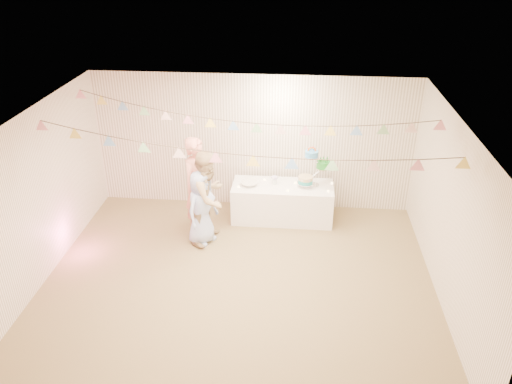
# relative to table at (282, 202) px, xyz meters

# --- Properties ---
(floor) EXTENTS (6.00, 6.00, 0.00)m
(floor) POSITION_rel_table_xyz_m (-0.59, -1.97, -0.35)
(floor) COLOR olive
(floor) RESTS_ON ground
(ceiling) EXTENTS (6.00, 6.00, 0.00)m
(ceiling) POSITION_rel_table_xyz_m (-0.59, -1.97, 2.25)
(ceiling) COLOR silver
(ceiling) RESTS_ON ground
(back_wall) EXTENTS (6.00, 6.00, 0.00)m
(back_wall) POSITION_rel_table_xyz_m (-0.59, 0.53, 0.95)
(back_wall) COLOR white
(back_wall) RESTS_ON ground
(front_wall) EXTENTS (6.00, 6.00, 0.00)m
(front_wall) POSITION_rel_table_xyz_m (-0.59, -4.47, 0.95)
(front_wall) COLOR white
(front_wall) RESTS_ON ground
(left_wall) EXTENTS (5.00, 5.00, 0.00)m
(left_wall) POSITION_rel_table_xyz_m (-3.59, -1.97, 0.95)
(left_wall) COLOR white
(left_wall) RESTS_ON ground
(right_wall) EXTENTS (5.00, 5.00, 0.00)m
(right_wall) POSITION_rel_table_xyz_m (2.41, -1.97, 0.95)
(right_wall) COLOR white
(right_wall) RESTS_ON ground
(table) EXTENTS (1.85, 0.74, 0.69)m
(table) POSITION_rel_table_xyz_m (0.00, 0.00, 0.00)
(table) COLOR white
(table) RESTS_ON floor
(cake_stand) EXTENTS (0.64, 0.38, 0.72)m
(cake_stand) POSITION_rel_table_xyz_m (0.55, 0.05, 0.76)
(cake_stand) COLOR silver
(cake_stand) RESTS_ON table
(cake_bottom) EXTENTS (0.31, 0.31, 0.15)m
(cake_bottom) POSITION_rel_table_xyz_m (0.40, -0.01, 0.49)
(cake_bottom) COLOR teal
(cake_bottom) RESTS_ON cake_stand
(cake_middle) EXTENTS (0.27, 0.27, 0.22)m
(cake_middle) POSITION_rel_table_xyz_m (0.73, 0.14, 0.76)
(cake_middle) COLOR #1E8925
(cake_middle) RESTS_ON cake_stand
(cake_top_tier) EXTENTS (0.25, 0.25, 0.19)m
(cake_top_tier) POSITION_rel_table_xyz_m (0.49, 0.02, 1.03)
(cake_top_tier) COLOR #4392D4
(cake_top_tier) RESTS_ON cake_stand
(platter) EXTENTS (0.31, 0.31, 0.02)m
(platter) POSITION_rel_table_xyz_m (-0.61, -0.05, 0.41)
(platter) COLOR white
(platter) RESTS_ON table
(posy) EXTENTS (0.14, 0.14, 0.16)m
(posy) POSITION_rel_table_xyz_m (-0.16, 0.05, 0.48)
(posy) COLOR white
(posy) RESTS_ON table
(person_adult_a) EXTENTS (0.70, 0.78, 1.78)m
(person_adult_a) POSITION_rel_table_xyz_m (-1.45, -0.53, 0.55)
(person_adult_a) COLOR #EA8B7A
(person_adult_a) RESTS_ON floor
(person_adult_b) EXTENTS (0.87, 0.97, 1.66)m
(person_adult_b) POSITION_rel_table_xyz_m (-1.23, -0.82, 0.48)
(person_adult_b) COLOR tan
(person_adult_b) RESTS_ON floor
(person_child) EXTENTS (0.69, 0.78, 1.34)m
(person_child) POSITION_rel_table_xyz_m (-1.34, -0.90, 0.32)
(person_child) COLOR #B4C9FF
(person_child) RESTS_ON floor
(bunting_back) EXTENTS (5.60, 1.10, 0.40)m
(bunting_back) POSITION_rel_table_xyz_m (-0.59, -0.87, 2.00)
(bunting_back) COLOR pink
(bunting_back) RESTS_ON ceiling
(bunting_front) EXTENTS (5.60, 0.90, 0.36)m
(bunting_front) POSITION_rel_table_xyz_m (-0.59, -2.17, 1.97)
(bunting_front) COLOR #72A5E5
(bunting_front) RESTS_ON ceiling
(tealight_0) EXTENTS (0.04, 0.04, 0.03)m
(tealight_0) POSITION_rel_table_xyz_m (-0.80, -0.15, 0.36)
(tealight_0) COLOR #FFD88C
(tealight_0) RESTS_ON table
(tealight_1) EXTENTS (0.04, 0.04, 0.03)m
(tealight_1) POSITION_rel_table_xyz_m (-0.35, 0.18, 0.36)
(tealight_1) COLOR #FFD88C
(tealight_1) RESTS_ON table
(tealight_2) EXTENTS (0.04, 0.04, 0.03)m
(tealight_2) POSITION_rel_table_xyz_m (0.10, -0.22, 0.36)
(tealight_2) COLOR #FFD88C
(tealight_2) RESTS_ON table
(tealight_3) EXTENTS (0.04, 0.04, 0.03)m
(tealight_3) POSITION_rel_table_xyz_m (0.35, 0.22, 0.36)
(tealight_3) COLOR #FFD88C
(tealight_3) RESTS_ON table
(tealight_4) EXTENTS (0.04, 0.04, 0.03)m
(tealight_4) POSITION_rel_table_xyz_m (0.82, -0.18, 0.36)
(tealight_4) COLOR #FFD88C
(tealight_4) RESTS_ON table
(tealight_5) EXTENTS (0.04, 0.04, 0.03)m
(tealight_5) POSITION_rel_table_xyz_m (0.90, 0.15, 0.36)
(tealight_5) COLOR #FFD88C
(tealight_5) RESTS_ON table
(tealight_6) EXTENTS (0.04, 0.04, 0.03)m
(tealight_6) POSITION_rel_table_xyz_m (0.23, 0.11, 0.36)
(tealight_6) COLOR #FFD88C
(tealight_6) RESTS_ON table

